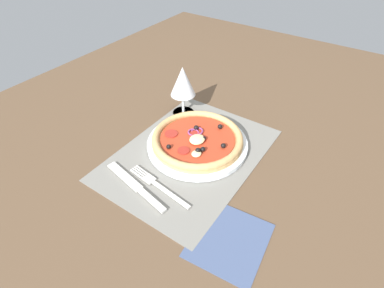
{
  "coord_description": "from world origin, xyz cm",
  "views": [
    {
      "loc": [
        -46.87,
        -32.82,
        51.71
      ],
      "look_at": [
        1.06,
        0.0,
        2.72
      ],
      "focal_mm": 28.26,
      "sensor_mm": 36.0,
      "label": 1
    }
  ],
  "objects_px": {
    "fork": "(156,184)",
    "knife": "(135,185)",
    "napkin": "(229,240)",
    "plate": "(196,143)",
    "wine_glass": "(183,83)",
    "pizza": "(196,138)"
  },
  "relations": [
    {
      "from": "fork",
      "to": "knife",
      "type": "height_order",
      "value": "knife"
    },
    {
      "from": "fork",
      "to": "napkin",
      "type": "xyz_separation_m",
      "value": [
        -0.03,
        -0.2,
        -0.0
      ]
    },
    {
      "from": "plate",
      "to": "fork",
      "type": "bearing_deg",
      "value": -178.6
    },
    {
      "from": "knife",
      "to": "wine_glass",
      "type": "bearing_deg",
      "value": -63.62
    },
    {
      "from": "pizza",
      "to": "fork",
      "type": "distance_m",
      "value": 0.17
    },
    {
      "from": "plate",
      "to": "napkin",
      "type": "height_order",
      "value": "plate"
    },
    {
      "from": "knife",
      "to": "wine_glass",
      "type": "xyz_separation_m",
      "value": [
        0.31,
        0.08,
        0.09
      ]
    },
    {
      "from": "knife",
      "to": "napkin",
      "type": "xyz_separation_m",
      "value": [
        0.0,
        -0.24,
        -0.0
      ]
    },
    {
      "from": "wine_glass",
      "to": "napkin",
      "type": "xyz_separation_m",
      "value": [
        -0.3,
        -0.33,
        -0.1
      ]
    },
    {
      "from": "plate",
      "to": "knife",
      "type": "relative_size",
      "value": 1.31
    },
    {
      "from": "wine_glass",
      "to": "plate",
      "type": "bearing_deg",
      "value": -132.61
    },
    {
      "from": "pizza",
      "to": "napkin",
      "type": "relative_size",
      "value": 1.56
    },
    {
      "from": "knife",
      "to": "napkin",
      "type": "relative_size",
      "value": 1.32
    },
    {
      "from": "knife",
      "to": "fork",
      "type": "bearing_deg",
      "value": -130.43
    },
    {
      "from": "napkin",
      "to": "wine_glass",
      "type": "bearing_deg",
      "value": 47.07
    },
    {
      "from": "napkin",
      "to": "fork",
      "type": "bearing_deg",
      "value": 82.0
    },
    {
      "from": "plate",
      "to": "pizza",
      "type": "bearing_deg",
      "value": -143.12
    },
    {
      "from": "plate",
      "to": "pizza",
      "type": "xyz_separation_m",
      "value": [
        -0.0,
        -0.0,
        0.02
      ]
    },
    {
      "from": "pizza",
      "to": "wine_glass",
      "type": "xyz_separation_m",
      "value": [
        0.11,
        0.12,
        0.07
      ]
    },
    {
      "from": "knife",
      "to": "plate",
      "type": "bearing_deg",
      "value": -88.78
    },
    {
      "from": "wine_glass",
      "to": "napkin",
      "type": "bearing_deg",
      "value": -132.93
    },
    {
      "from": "fork",
      "to": "wine_glass",
      "type": "bearing_deg",
      "value": -59.03
    }
  ]
}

